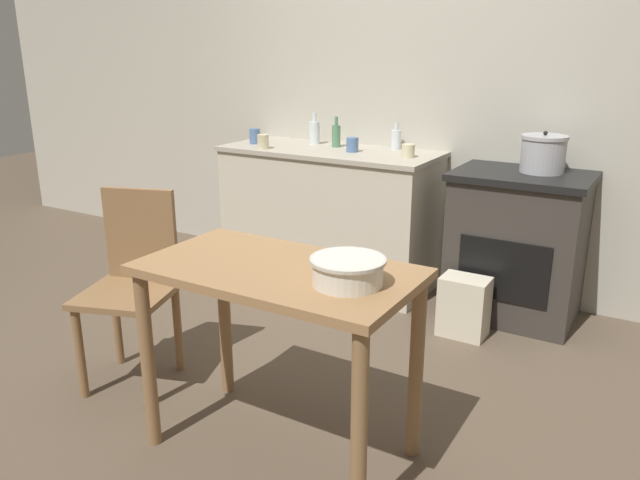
{
  "coord_description": "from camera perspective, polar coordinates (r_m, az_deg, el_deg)",
  "views": [
    {
      "loc": [
        1.59,
        -2.3,
        1.57
      ],
      "look_at": [
        0.0,
        0.37,
        0.59
      ],
      "focal_mm": 35.0,
      "sensor_mm": 36.0,
      "label": 1
    }
  ],
  "objects": [
    {
      "name": "work_table",
      "position": [
        2.37,
        -3.79,
        -5.63
      ],
      "size": [
        1.04,
        0.57,
        0.78
      ],
      "color": "#997047",
      "rests_on": "ground_plane"
    },
    {
      "name": "ground_plane",
      "position": [
        3.21,
        -3.45,
        -11.86
      ],
      "size": [
        14.0,
        14.0,
        0.0
      ],
      "primitive_type": "plane",
      "color": "brown"
    },
    {
      "name": "flour_sack",
      "position": [
        3.59,
        13.02,
        -5.95
      ],
      "size": [
        0.26,
        0.18,
        0.34
      ],
      "primitive_type": "cube",
      "color": "beige",
      "rests_on": "ground_plane"
    },
    {
      "name": "mixing_bowl_large",
      "position": [
        2.13,
        2.55,
        -2.75
      ],
      "size": [
        0.26,
        0.26,
        0.09
      ],
      "color": "silver",
      "rests_on": "work_table"
    },
    {
      "name": "bottle_left",
      "position": [
        4.35,
        -0.5,
        9.84
      ],
      "size": [
        0.08,
        0.08,
        0.21
      ],
      "color": "silver",
      "rests_on": "counter_cabinet"
    },
    {
      "name": "wall_back",
      "position": [
        4.21,
        8.72,
        13.27
      ],
      "size": [
        8.0,
        0.07,
        2.55
      ],
      "color": "#B2AD9E",
      "rests_on": "ground_plane"
    },
    {
      "name": "stock_pot",
      "position": [
        3.75,
        19.74,
        7.43
      ],
      "size": [
        0.25,
        0.25,
        0.23
      ],
      "color": "#A8A8AD",
      "rests_on": "stove"
    },
    {
      "name": "stove",
      "position": [
        3.84,
        17.53,
        -0.49
      ],
      "size": [
        0.76,
        0.58,
        0.88
      ],
      "color": "#38332D",
      "rests_on": "ground_plane"
    },
    {
      "name": "chair",
      "position": [
        3.09,
        -16.73,
        -3.64
      ],
      "size": [
        0.51,
        0.51,
        0.92
      ],
      "rotation": [
        0.0,
        0.0,
        0.33
      ],
      "color": "olive",
      "rests_on": "ground_plane"
    },
    {
      "name": "cup_mid_right",
      "position": [
        4.17,
        -5.23,
        8.94
      ],
      "size": [
        0.08,
        0.08,
        0.09
      ],
      "primitive_type": "cylinder",
      "color": "beige",
      "rests_on": "counter_cabinet"
    },
    {
      "name": "cup_center",
      "position": [
        4.04,
        2.98,
        8.7
      ],
      "size": [
        0.08,
        0.08,
        0.09
      ],
      "primitive_type": "cylinder",
      "color": "#4C6B99",
      "rests_on": "counter_cabinet"
    },
    {
      "name": "counter_cabinet",
      "position": [
        4.25,
        0.88,
        2.28
      ],
      "size": [
        1.45,
        0.62,
        0.91
      ],
      "color": "beige",
      "rests_on": "ground_plane"
    },
    {
      "name": "bottle_mid_left",
      "position": [
        4.16,
        6.97,
        9.14
      ],
      "size": [
        0.07,
        0.07,
        0.17
      ],
      "color": "silver",
      "rests_on": "counter_cabinet"
    },
    {
      "name": "cup_center_left",
      "position": [
        4.39,
        -5.99,
        9.42
      ],
      "size": [
        0.07,
        0.07,
        0.1
      ],
      "primitive_type": "cylinder",
      "color": "#4C6B99",
      "rests_on": "counter_cabinet"
    },
    {
      "name": "cup_center_right",
      "position": [
        3.87,
        8.05,
        8.08
      ],
      "size": [
        0.08,
        0.08,
        0.08
      ],
      "primitive_type": "cylinder",
      "color": "beige",
      "rests_on": "counter_cabinet"
    },
    {
      "name": "bottle_far_left",
      "position": [
        4.23,
        1.49,
        9.55
      ],
      "size": [
        0.06,
        0.06,
        0.2
      ],
      "color": "#517F5B",
      "rests_on": "counter_cabinet"
    }
  ]
}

